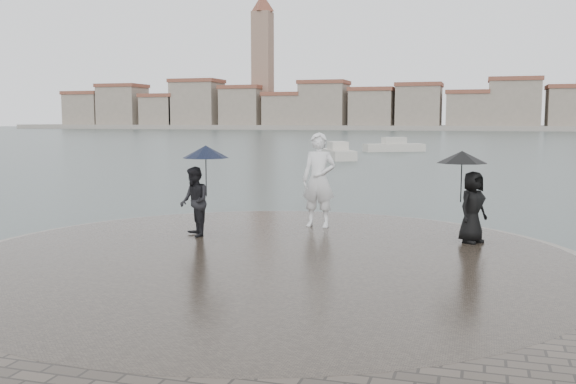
% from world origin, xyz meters
% --- Properties ---
extents(ground, '(400.00, 400.00, 0.00)m').
position_xyz_m(ground, '(0.00, 0.00, 0.00)').
color(ground, '#2B3835').
rests_on(ground, ground).
extents(kerb_ring, '(12.50, 12.50, 0.32)m').
position_xyz_m(kerb_ring, '(0.00, 3.50, 0.16)').
color(kerb_ring, gray).
rests_on(kerb_ring, ground).
extents(quay_tip, '(11.90, 11.90, 0.36)m').
position_xyz_m(quay_tip, '(0.00, 3.50, 0.18)').
color(quay_tip, '#2D261E').
rests_on(quay_tip, ground).
extents(statue, '(0.88, 0.61, 2.30)m').
position_xyz_m(statue, '(0.12, 6.98, 1.51)').
color(statue, silver).
rests_on(statue, quay_tip).
extents(visitor_left, '(1.24, 1.10, 2.04)m').
position_xyz_m(visitor_left, '(-2.16, 4.96, 1.48)').
color(visitor_left, black).
rests_on(visitor_left, quay_tip).
extents(visitor_right, '(1.21, 1.09, 1.95)m').
position_xyz_m(visitor_right, '(3.65, 5.98, 1.50)').
color(visitor_right, black).
rests_on(visitor_right, quay_tip).
extents(far_skyline, '(260.00, 20.00, 37.00)m').
position_xyz_m(far_skyline, '(-6.29, 160.71, 5.61)').
color(far_skyline, gray).
rests_on(far_skyline, ground).
extents(boats, '(35.49, 17.05, 1.50)m').
position_xyz_m(boats, '(6.95, 45.44, 0.38)').
color(boats, beige).
rests_on(boats, ground).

